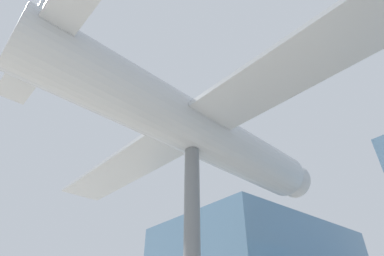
# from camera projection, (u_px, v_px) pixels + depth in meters

# --- Properties ---
(support_pylon_central) EXTENTS (0.56, 0.56, 7.37)m
(support_pylon_central) POSITION_uv_depth(u_px,v_px,m) (192.00, 251.00, 9.56)
(support_pylon_central) COLOR slate
(support_pylon_central) RESTS_ON ground_plane
(suspended_airplane) EXTENTS (20.16, 15.22, 3.34)m
(suspended_airplane) POSITION_uv_depth(u_px,v_px,m) (196.00, 130.00, 12.33)
(suspended_airplane) COLOR #B2B7BC
(suspended_airplane) RESTS_ON support_pylon_central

